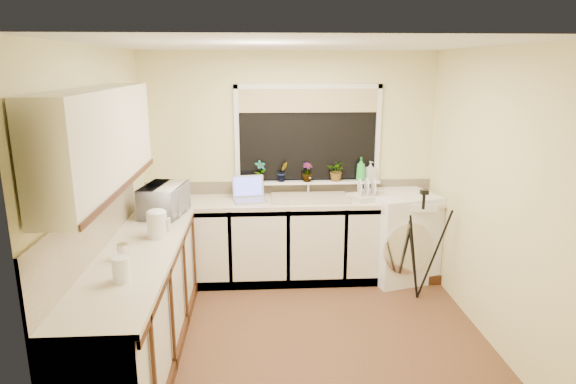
{
  "coord_description": "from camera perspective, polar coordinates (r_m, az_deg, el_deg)",
  "views": [
    {
      "loc": [
        -0.35,
        -3.95,
        2.31
      ],
      "look_at": [
        -0.08,
        0.55,
        1.15
      ],
      "focal_mm": 31.22,
      "sensor_mm": 36.0,
      "label": 1
    }
  ],
  "objects": [
    {
      "name": "dish_rack",
      "position": [
        5.42,
        9.09,
        -0.53
      ],
      "size": [
        0.46,
        0.4,
        0.06
      ],
      "primitive_type": "cube",
      "rotation": [
        0.0,
        0.0,
        0.38
      ],
      "color": "beige",
      "rests_on": "worktop_back"
    },
    {
      "name": "base_cabinet_left",
      "position": [
        4.22,
        -16.53,
        -12.7
      ],
      "size": [
        0.54,
        2.4,
        0.86
      ],
      "primitive_type": "cube",
      "color": "silver",
      "rests_on": "floor"
    },
    {
      "name": "soap_bottle_clear",
      "position": [
        5.64,
        9.36,
        2.41
      ],
      "size": [
        0.13,
        0.13,
        0.21
      ],
      "primitive_type": "imported",
      "rotation": [
        0.0,
        0.0,
        0.42
      ],
      "color": "#999999",
      "rests_on": "windowsill"
    },
    {
      "name": "splashback_back",
      "position": [
        5.62,
        0.18,
        0.61
      ],
      "size": [
        3.2,
        0.02,
        0.14
      ],
      "primitive_type": "cube",
      "color": "beige",
      "rests_on": "wall_back"
    },
    {
      "name": "worktop_back",
      "position": [
        5.36,
        0.38,
        -1.06
      ],
      "size": [
        3.2,
        0.6,
        0.04
      ],
      "primitive_type": "cube",
      "color": "beige",
      "rests_on": "base_cabinet_back"
    },
    {
      "name": "washing_machine",
      "position": [
        5.65,
        12.53,
        -4.86
      ],
      "size": [
        0.82,
        0.8,
        0.96
      ],
      "primitive_type": "cube",
      "rotation": [
        0.0,
        0.0,
        0.26
      ],
      "color": "white",
      "rests_on": "floor"
    },
    {
      "name": "laptop",
      "position": [
        5.34,
        -4.43,
        -0.2
      ],
      "size": [
        0.38,
        0.36,
        0.25
      ],
      "rotation": [
        0.0,
        0.0,
        0.16
      ],
      "color": "#97979E",
      "rests_on": "worktop_back"
    },
    {
      "name": "ceiling",
      "position": [
        3.97,
        1.63,
        16.43
      ],
      "size": [
        3.2,
        3.2,
        0.0
      ],
      "primitive_type": "plane",
      "rotation": [
        3.14,
        0.0,
        0.0
      ],
      "color": "white",
      "rests_on": "ground"
    },
    {
      "name": "microwave",
      "position": [
        4.93,
        -13.93,
        -0.88
      ],
      "size": [
        0.44,
        0.58,
        0.29
      ],
      "primitive_type": "imported",
      "rotation": [
        0.0,
        0.0,
        1.4
      ],
      "color": "silver",
      "rests_on": "worktop_left"
    },
    {
      "name": "wall_front",
      "position": [
        2.71,
        4.3,
        -9.26
      ],
      "size": [
        3.2,
        0.0,
        3.2
      ],
      "primitive_type": "plane",
      "rotation": [
        -1.57,
        0.0,
        0.0
      ],
      "color": "beige",
      "rests_on": "ground"
    },
    {
      "name": "wall_back",
      "position": [
        5.57,
        0.17,
        3.19
      ],
      "size": [
        3.2,
        0.0,
        3.2
      ],
      "primitive_type": "plane",
      "rotation": [
        1.57,
        0.0,
        0.0
      ],
      "color": "beige",
      "rests_on": "ground"
    },
    {
      "name": "plant_b",
      "position": [
        5.49,
        -0.64,
        2.32
      ],
      "size": [
        0.15,
        0.14,
        0.22
      ],
      "primitive_type": "imported",
      "rotation": [
        0.0,
        0.0,
        0.43
      ],
      "color": "#999999",
      "rests_on": "windowsill"
    },
    {
      "name": "sink",
      "position": [
        5.37,
        2.51,
        -0.68
      ],
      "size": [
        0.82,
        0.46,
        0.03
      ],
      "primitive_type": "cube",
      "color": "tan",
      "rests_on": "worktop_back"
    },
    {
      "name": "wall_right",
      "position": [
        4.54,
        22.06,
        -0.49
      ],
      "size": [
        0.0,
        3.0,
        3.0
      ],
      "primitive_type": "plane",
      "rotation": [
        1.57,
        0.0,
        -1.57
      ],
      "color": "beige",
      "rests_on": "ground"
    },
    {
      "name": "upper_cabinet",
      "position": [
        3.71,
        -20.66,
        5.58
      ],
      "size": [
        0.28,
        1.9,
        0.7
      ],
      "primitive_type": "cube",
      "color": "silver",
      "rests_on": "wall_left"
    },
    {
      "name": "plant_a",
      "position": [
        5.47,
        -3.15,
        2.37
      ],
      "size": [
        0.15,
        0.13,
        0.24
      ],
      "primitive_type": "imported",
      "rotation": [
        0.0,
        0.0,
        0.42
      ],
      "color": "#999999",
      "rests_on": "windowsill"
    },
    {
      "name": "floor",
      "position": [
        4.59,
        1.41,
        -15.78
      ],
      "size": [
        3.2,
        3.2,
        0.0
      ],
      "primitive_type": "plane",
      "color": "brown",
      "rests_on": "ground"
    },
    {
      "name": "plant_d",
      "position": [
        5.55,
        5.59,
        2.42
      ],
      "size": [
        0.25,
        0.24,
        0.23
      ],
      "primitive_type": "imported",
      "rotation": [
        0.0,
        0.0,
        -0.36
      ],
      "color": "#999999",
      "rests_on": "windowsill"
    },
    {
      "name": "base_cabinet_back",
      "position": [
        5.49,
        -3.04,
        -5.64
      ],
      "size": [
        2.55,
        0.6,
        0.86
      ],
      "primitive_type": "cube",
      "color": "silver",
      "rests_on": "floor"
    },
    {
      "name": "worktop_left",
      "position": [
        4.04,
        -16.99,
        -6.99
      ],
      "size": [
        0.6,
        2.4,
        0.04
      ],
      "primitive_type": "cube",
      "color": "beige",
      "rests_on": "base_cabinet_left"
    },
    {
      "name": "window_blind",
      "position": [
        5.46,
        2.34,
        10.36
      ],
      "size": [
        1.5,
        0.02,
        0.25
      ],
      "primitive_type": "cube",
      "color": "tan",
      "rests_on": "wall_back"
    },
    {
      "name": "glass_jug",
      "position": [
        3.53,
        -18.47,
        -8.39
      ],
      "size": [
        0.12,
        0.12,
        0.17
      ],
      "primitive_type": "cylinder",
      "color": "white",
      "rests_on": "worktop_left"
    },
    {
      "name": "steel_jar",
      "position": [
        3.92,
        -18.25,
        -6.48
      ],
      "size": [
        0.09,
        0.09,
        0.12
      ],
      "primitive_type": "cylinder",
      "color": "silver",
      "rests_on": "worktop_left"
    },
    {
      "name": "splashback_left",
      "position": [
        4.04,
        -21.22,
        -3.67
      ],
      "size": [
        0.02,
        2.4,
        0.45
      ],
      "primitive_type": "cube",
      "color": "beige",
      "rests_on": "wall_left"
    },
    {
      "name": "soap_bottle_green",
      "position": [
        5.59,
        8.3,
        2.61
      ],
      "size": [
        0.11,
        0.11,
        0.26
      ],
      "primitive_type": "imported",
      "rotation": [
        0.0,
        0.0,
        -0.12
      ],
      "color": "green",
      "rests_on": "windowsill"
    },
    {
      "name": "cup_back",
      "position": [
        5.53,
        10.24,
        -0.07
      ],
      "size": [
        0.16,
        0.16,
        0.1
      ],
      "primitive_type": "imported",
      "rotation": [
        0.0,
        0.0,
        -0.37
      ],
      "color": "silver",
      "rests_on": "worktop_back"
    },
    {
      "name": "tripod",
      "position": [
        5.15,
        14.87,
        -5.89
      ],
      "size": [
        0.66,
        0.66,
        1.13
      ],
      "primitive_type": null,
      "rotation": [
        0.0,
        0.0,
        -0.22
      ],
      "color": "black",
      "rests_on": "floor"
    },
    {
      "name": "cup_left",
      "position": [
        3.58,
        -18.21,
        -8.75
      ],
      "size": [
        0.12,
        0.12,
        0.09
      ],
      "primitive_type": "imported",
      "rotation": [
        0.0,
        0.0,
        0.19
      ],
      "color": "beige",
      "rests_on": "worktop_left"
    },
    {
      "name": "kettle",
      "position": [
        4.31,
        -14.68,
        -3.66
      ],
      "size": [
        0.17,
        0.17,
        0.22
      ],
      "primitive_type": "cylinder",
      "color": "silver",
      "rests_on": "worktop_left"
    },
    {
      "name": "window_glass",
      "position": [
        5.52,
        2.27,
        6.49
      ],
      "size": [
        1.5,
        0.02,
        1.0
      ],
      "primitive_type": "cube",
      "color": "black",
      "rests_on": "wall_back"
    },
    {
      "name": "faucet",
      "position": [
        5.52,
        2.33,
        0.88
      ],
      "size": [
        0.03,
        0.03,
        0.24
      ],
      "primitive_type": "cylinder",
      "color": "silver",
      "rests_on": "worktop_back"
    },
    {
      "name": "plant_c",
      "position": [
        5.5,
        2.2,
        2.28
      ],
      "size": [
        0.15,
        0.15,
        0.21
      ],
      "primitive_type": "imported",
      "rotation": [
        0.0,
        0.0,
        0.31
      ],
      "color": "#999999",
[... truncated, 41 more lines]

